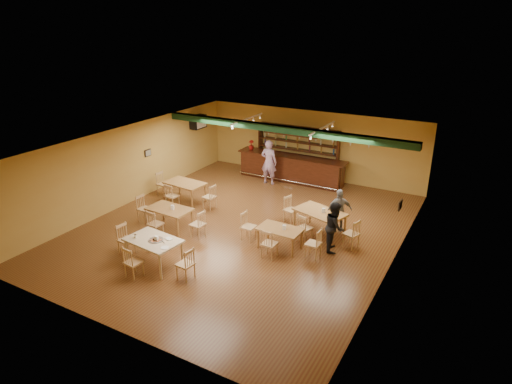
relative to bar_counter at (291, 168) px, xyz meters
The scene contains 23 objects.
floor 5.21m from the bar_counter, 83.47° to the right, with size 12.00×12.00×0.00m, color brown.
ceiling_beam 3.34m from the bar_counter, 75.91° to the right, with size 10.00×0.30×0.25m, color black.
track_rail_left 3.19m from the bar_counter, 124.66° to the right, with size 0.05×2.50×0.05m, color white.
track_rail_right 3.56m from the bar_counter, 41.33° to the right, with size 0.05×2.50×0.05m, color white.
ac_unit 4.67m from the bar_counter, 167.28° to the right, with size 0.34×0.70×0.48m, color white.
picture_left 6.14m from the bar_counter, 136.55° to the right, with size 0.04×0.34×0.28m, color black.
picture_right 7.34m from the bar_counter, 39.91° to the right, with size 0.04×0.34×0.28m, color black.
bar_counter is the anchor object (origin of this frame).
back_bar_hutch 0.85m from the bar_counter, 90.00° to the left, with size 3.80×0.40×2.28m, color black.
poinsettia 2.15m from the bar_counter, behind, with size 0.24×0.24×0.43m, color #A2120F.
dining_table_a 4.92m from the bar_counter, 121.80° to the right, with size 1.55×0.93×0.77m, color olive.
dining_table_b 5.24m from the bar_counter, 54.90° to the right, with size 1.63×0.98×0.81m, color olive.
dining_table_c 6.56m from the bar_counter, 103.63° to the right, with size 1.49×0.89×0.74m, color olive.
dining_table_d 6.26m from the bar_counter, 68.35° to the right, with size 1.35×0.81×0.68m, color olive.
near_table 8.50m from the bar_counter, 92.62° to the right, with size 1.56×1.00×0.83m, color tan.
pizza_tray 8.50m from the bar_counter, 91.87° to the right, with size 0.40×0.40×0.01m, color silver.
parmesan_shaker 8.71m from the bar_counter, 95.86° to the right, with size 0.07×0.07×0.11m, color #EAE5C6.
napkin_stack 8.27m from the bar_counter, 90.00° to the right, with size 0.20×0.15×0.03m, color white.
pizza_server 8.44m from the bar_counter, 90.75° to the right, with size 0.32×0.09×0.00m, color silver.
side_plate 8.72m from the bar_counter, 88.53° to the right, with size 0.22×0.22×0.01m, color white.
patron_bar 1.14m from the bar_counter, 129.30° to the right, with size 0.70×0.46×1.93m, color #9753B4.
patron_right_a 6.36m from the bar_counter, 53.15° to the right, with size 0.77×0.60×1.58m, color black.
patron_right_b 5.19m from the bar_counter, 47.40° to the right, with size 0.88×0.37×1.50m, color slate.
Camera 1 is at (7.02, -11.71, 6.69)m, focal length 31.10 mm.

